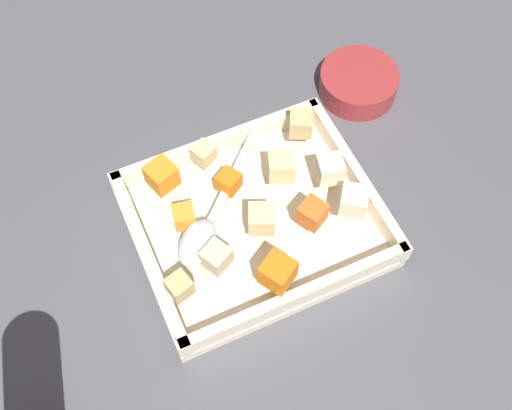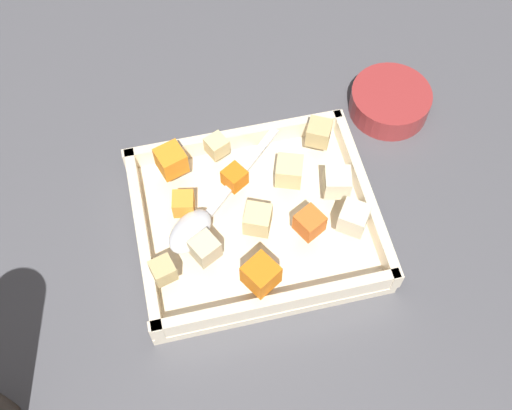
% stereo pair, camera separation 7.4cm
% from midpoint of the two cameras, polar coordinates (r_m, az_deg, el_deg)
% --- Properties ---
extents(ground_plane, '(4.00, 4.00, 0.00)m').
position_cam_midpoint_polar(ground_plane, '(0.79, 2.49, -2.27)').
color(ground_plane, '#4C4C51').
extents(baking_dish, '(0.28, 0.24, 0.04)m').
position_cam_midpoint_polar(baking_dish, '(0.78, 2.72, -1.72)').
color(baking_dish, beige).
rests_on(baking_dish, ground_plane).
extents(carrot_chunk_near_right, '(0.03, 0.03, 0.02)m').
position_cam_midpoint_polar(carrot_chunk_near_right, '(0.76, 0.87, 2.24)').
color(carrot_chunk_near_right, orange).
rests_on(carrot_chunk_near_right, baking_dish).
extents(carrot_chunk_corner_se, '(0.05, 0.05, 0.03)m').
position_cam_midpoint_polar(carrot_chunk_corner_se, '(0.70, 3.50, -6.49)').
color(carrot_chunk_corner_se, orange).
rests_on(carrot_chunk_corner_se, baking_dish).
extents(carrot_chunk_near_spoon, '(0.04, 0.04, 0.03)m').
position_cam_midpoint_polar(carrot_chunk_near_spoon, '(0.73, 7.68, -1.85)').
color(carrot_chunk_near_spoon, orange).
rests_on(carrot_chunk_near_spoon, baking_dish).
extents(carrot_chunk_near_left, '(0.04, 0.04, 0.03)m').
position_cam_midpoint_polar(carrot_chunk_near_left, '(0.77, -4.85, 3.74)').
color(carrot_chunk_near_left, orange).
rests_on(carrot_chunk_near_left, baking_dish).
extents(carrot_chunk_far_left, '(0.03, 0.03, 0.02)m').
position_cam_midpoint_polar(carrot_chunk_far_left, '(0.74, -3.65, -0.13)').
color(carrot_chunk_far_left, orange).
rests_on(carrot_chunk_far_left, baking_dish).
extents(potato_chunk_center, '(0.04, 0.04, 0.03)m').
position_cam_midpoint_polar(potato_chunk_center, '(0.77, 5.75, 2.79)').
color(potato_chunk_center, '#E0CC89').
rests_on(potato_chunk_center, baking_dish).
extents(potato_chunk_corner_nw, '(0.03, 0.03, 0.02)m').
position_cam_midpoint_polar(potato_chunk_corner_nw, '(0.71, -5.30, -6.10)').
color(potato_chunk_corner_nw, tan).
rests_on(potato_chunk_corner_nw, baking_dish).
extents(potato_chunk_corner_sw, '(0.04, 0.04, 0.03)m').
position_cam_midpoint_polar(potato_chunk_corner_sw, '(0.73, 3.41, -1.47)').
color(potato_chunk_corner_sw, '#E0CC89').
rests_on(potato_chunk_corner_sw, baking_dish).
extents(potato_chunk_under_handle, '(0.04, 0.04, 0.03)m').
position_cam_midpoint_polar(potato_chunk_under_handle, '(0.74, 11.53, -1.40)').
color(potato_chunk_under_handle, beige).
rests_on(potato_chunk_under_handle, baking_dish).
extents(potato_chunk_far_right, '(0.04, 0.04, 0.03)m').
position_cam_midpoint_polar(potato_chunk_far_right, '(0.80, 8.27, 6.18)').
color(potato_chunk_far_right, tan).
rests_on(potato_chunk_far_right, baking_dish).
extents(potato_chunk_rim_edge, '(0.04, 0.04, 0.03)m').
position_cam_midpoint_polar(potato_chunk_rim_edge, '(0.71, -1.61, -4.16)').
color(potato_chunk_rim_edge, beige).
rests_on(potato_chunk_rim_edge, baking_dish).
extents(potato_chunk_back_center, '(0.04, 0.04, 0.03)m').
position_cam_midpoint_polar(potato_chunk_back_center, '(0.77, 10.01, 1.76)').
color(potato_chunk_back_center, beige).
rests_on(potato_chunk_back_center, baking_dish).
extents(potato_chunk_mid_left, '(0.03, 0.03, 0.02)m').
position_cam_midpoint_polar(potato_chunk_mid_left, '(0.79, -0.83, 5.06)').
color(potato_chunk_mid_left, '#E0CC89').
rests_on(potato_chunk_mid_left, baking_dish).
extents(serving_spoon, '(0.17, 0.16, 0.02)m').
position_cam_midpoint_polar(serving_spoon, '(0.73, -2.38, -1.85)').
color(serving_spoon, silver).
rests_on(serving_spoon, baking_dish).
extents(small_prep_bowl, '(0.11, 0.11, 0.04)m').
position_cam_midpoint_polar(small_prep_bowl, '(0.90, 14.18, 8.74)').
color(small_prep_bowl, maroon).
rests_on(small_prep_bowl, ground_plane).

